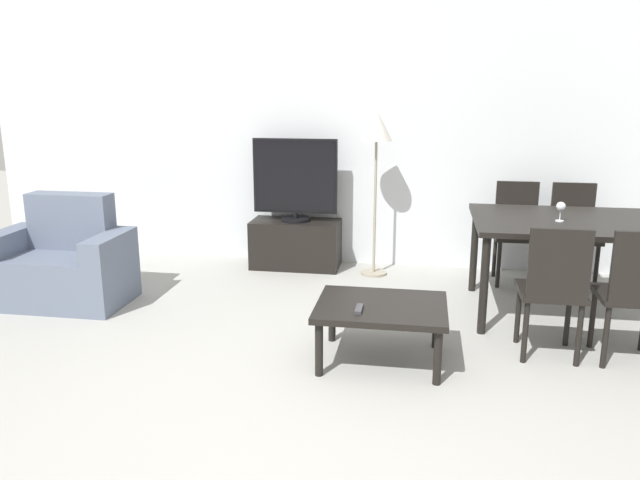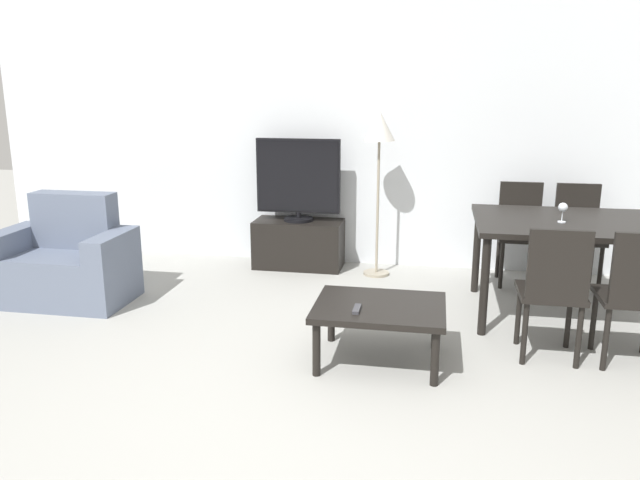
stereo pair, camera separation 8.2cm
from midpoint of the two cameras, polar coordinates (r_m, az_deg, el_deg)
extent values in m
plane|color=#9E9E99|center=(3.15, -4.64, -19.35)|extent=(18.00, 18.00, 0.00)
cube|color=silver|center=(6.04, 3.17, 10.41)|extent=(7.53, 0.06, 2.70)
cube|color=slate|center=(5.47, -22.91, -3.29)|extent=(0.69, 0.63, 0.41)
cube|color=slate|center=(5.55, -22.17, 1.63)|extent=(0.69, 0.20, 0.46)
cube|color=slate|center=(5.69, -26.72, -2.10)|extent=(0.18, 0.63, 0.59)
cube|color=slate|center=(5.23, -18.95, -2.67)|extent=(0.18, 0.63, 0.59)
cube|color=black|center=(6.04, -2.61, -0.36)|extent=(0.85, 0.41, 0.46)
cylinder|color=black|center=(5.98, -2.64, 1.91)|extent=(0.28, 0.28, 0.03)
cylinder|color=black|center=(5.97, -2.64, 2.29)|extent=(0.04, 0.04, 0.05)
cube|color=black|center=(5.91, -2.68, 5.86)|extent=(0.80, 0.04, 0.70)
cube|color=black|center=(5.89, -2.73, 5.83)|extent=(0.77, 0.01, 0.67)
cube|color=black|center=(3.97, 5.05, -6.15)|extent=(0.82, 0.65, 0.04)
cylinder|color=black|center=(3.83, -0.71, -9.94)|extent=(0.05, 0.05, 0.34)
cylinder|color=black|center=(3.78, 10.09, -10.51)|extent=(0.05, 0.05, 0.34)
cylinder|color=black|center=(4.33, 0.57, -7.06)|extent=(0.05, 0.05, 0.34)
cylinder|color=black|center=(4.28, 10.05, -7.52)|extent=(0.05, 0.05, 0.34)
cube|color=black|center=(4.99, 21.30, 1.54)|extent=(1.38, 1.08, 0.04)
cylinder|color=black|center=(4.53, 14.27, -4.06)|extent=(0.06, 0.06, 0.71)
cylinder|color=black|center=(5.45, 13.50, -0.95)|extent=(0.06, 0.06, 0.71)
cylinder|color=black|center=(5.69, 26.21, -1.42)|extent=(0.06, 0.06, 0.71)
cube|color=black|center=(4.29, 19.80, -4.47)|extent=(0.40, 0.40, 0.04)
cylinder|color=black|center=(4.48, 17.16, -6.48)|extent=(0.04, 0.04, 0.41)
cylinder|color=black|center=(4.54, 21.24, -6.57)|extent=(0.04, 0.04, 0.41)
cylinder|color=black|center=(4.18, 17.72, -8.02)|extent=(0.04, 0.04, 0.41)
cylinder|color=black|center=(4.24, 22.09, -8.08)|extent=(0.04, 0.04, 0.41)
cube|color=black|center=(4.05, 20.51, -2.08)|extent=(0.37, 0.04, 0.44)
cube|color=black|center=(5.84, 21.88, 0.16)|extent=(0.40, 0.40, 0.04)
cylinder|color=black|center=(5.71, 20.42, -2.34)|extent=(0.04, 0.04, 0.41)
cylinder|color=black|center=(5.78, 23.57, -2.44)|extent=(0.04, 0.04, 0.41)
cylinder|color=black|center=(6.02, 19.87, -1.48)|extent=(0.04, 0.04, 0.41)
cylinder|color=black|center=(6.09, 22.86, -1.59)|extent=(0.04, 0.04, 0.41)
cube|color=black|center=(5.97, 21.73, 2.79)|extent=(0.37, 0.04, 0.44)
cube|color=black|center=(4.40, 25.99, -4.60)|extent=(0.40, 0.40, 0.04)
cylinder|color=black|center=(4.58, 23.18, -6.59)|extent=(0.04, 0.04, 0.41)
cylinder|color=black|center=(4.28, 24.16, -8.09)|extent=(0.04, 0.04, 0.41)
cube|color=black|center=(5.76, 17.20, 0.36)|extent=(0.40, 0.40, 0.04)
cylinder|color=black|center=(5.64, 15.61, -2.18)|extent=(0.04, 0.04, 0.41)
cylinder|color=black|center=(5.68, 18.86, -2.29)|extent=(0.04, 0.04, 0.41)
cylinder|color=black|center=(5.95, 15.30, -1.32)|extent=(0.04, 0.04, 0.41)
cylinder|color=black|center=(5.99, 18.39, -1.43)|extent=(0.04, 0.04, 0.41)
cube|color=black|center=(5.88, 17.14, 3.02)|extent=(0.37, 0.04, 0.44)
cylinder|color=gray|center=(5.87, 4.52, -3.01)|extent=(0.24, 0.24, 0.02)
cylinder|color=gray|center=(5.72, 4.64, 2.95)|extent=(0.02, 0.02, 1.22)
cone|color=beige|center=(5.63, 4.79, 10.38)|extent=(0.28, 0.28, 0.26)
cube|color=#38383D|center=(3.85, 2.98, -6.31)|extent=(0.04, 0.15, 0.02)
cylinder|color=silver|center=(4.89, 20.61, 1.64)|extent=(0.06, 0.06, 0.01)
cylinder|color=silver|center=(4.88, 20.65, 2.09)|extent=(0.01, 0.01, 0.07)
sphere|color=silver|center=(4.87, 20.72, 2.89)|extent=(0.07, 0.07, 0.07)
camera|label=1|loc=(0.04, -90.53, -0.13)|focal=35.00mm
camera|label=2|loc=(0.04, 89.47, 0.13)|focal=35.00mm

